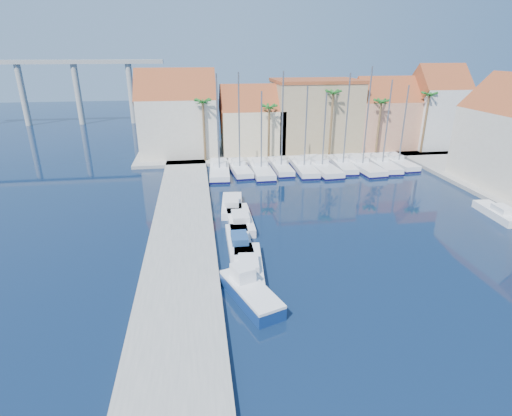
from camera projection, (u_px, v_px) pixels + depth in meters
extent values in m
plane|color=black|center=(324.00, 337.00, 24.57)|extent=(260.00, 260.00, 0.00)
cube|color=gray|center=(182.00, 245.00, 35.67)|extent=(6.00, 77.00, 0.50)
cube|color=gray|center=(296.00, 149.00, 69.98)|extent=(54.00, 16.00, 0.50)
cube|color=navy|center=(251.00, 295.00, 28.01)|extent=(4.02, 6.47, 0.92)
cube|color=white|center=(251.00, 288.00, 27.80)|extent=(4.02, 6.47, 0.20)
cube|color=white|center=(243.00, 273.00, 28.60)|extent=(1.81, 1.99, 1.13)
cube|color=white|center=(248.00, 267.00, 31.80)|extent=(2.82, 7.08, 0.80)
cube|color=white|center=(248.00, 263.00, 30.91)|extent=(1.76, 2.55, 0.60)
cube|color=white|center=(239.00, 242.00, 35.92)|extent=(2.10, 6.37, 0.80)
cube|color=navy|center=(239.00, 238.00, 35.08)|extent=(1.45, 2.24, 0.60)
cube|color=white|center=(240.00, 220.00, 40.59)|extent=(2.38, 7.36, 0.80)
cube|color=white|center=(240.00, 216.00, 39.66)|extent=(1.65, 2.58, 0.60)
cube|color=white|center=(232.00, 205.00, 44.36)|extent=(2.83, 6.91, 0.80)
cube|color=white|center=(232.00, 202.00, 43.48)|extent=(1.74, 2.50, 0.60)
cube|color=white|center=(498.00, 213.00, 42.25)|extent=(2.27, 6.15, 0.80)
cube|color=white|center=(503.00, 209.00, 41.43)|extent=(1.47, 2.19, 0.60)
cube|color=white|center=(220.00, 170.00, 57.04)|extent=(3.24, 10.36, 1.00)
cube|color=#0D0C3E|center=(220.00, 172.00, 57.16)|extent=(3.30, 10.43, 0.28)
cube|color=white|center=(219.00, 163.00, 57.70)|extent=(2.03, 3.17, 0.60)
cylinder|color=slate|center=(218.00, 123.00, 54.05)|extent=(0.20, 0.20, 12.67)
cube|color=white|center=(239.00, 168.00, 57.82)|extent=(3.09, 9.33, 1.00)
cube|color=#0D0C3E|center=(239.00, 171.00, 57.94)|extent=(3.16, 9.39, 0.28)
cube|color=white|center=(238.00, 162.00, 58.36)|extent=(1.88, 2.87, 0.60)
cylinder|color=slate|center=(239.00, 121.00, 54.86)|extent=(0.20, 0.20, 12.79)
cube|color=white|center=(261.00, 169.00, 57.46)|extent=(2.67, 10.15, 1.00)
cube|color=#0D0C3E|center=(261.00, 171.00, 57.58)|extent=(2.73, 10.21, 0.28)
cube|color=white|center=(260.00, 162.00, 58.10)|extent=(1.86, 3.05, 0.60)
cylinder|color=slate|center=(261.00, 130.00, 54.89)|extent=(0.20, 0.20, 10.40)
cube|color=white|center=(281.00, 167.00, 58.54)|extent=(2.32, 8.72, 1.00)
cube|color=#0D0C3E|center=(281.00, 169.00, 58.65)|extent=(2.38, 8.78, 0.28)
cube|color=white|center=(279.00, 160.00, 59.04)|extent=(1.60, 2.62, 0.60)
cylinder|color=slate|center=(282.00, 120.00, 55.57)|extent=(0.20, 0.20, 12.92)
cube|color=white|center=(303.00, 167.00, 58.31)|extent=(2.85, 9.93, 1.00)
cube|color=#0D0C3E|center=(303.00, 170.00, 58.43)|extent=(2.91, 9.99, 0.28)
cube|color=white|center=(302.00, 160.00, 58.93)|extent=(1.88, 3.01, 0.60)
cylinder|color=slate|center=(306.00, 127.00, 55.65)|extent=(0.20, 0.20, 10.98)
cube|color=white|center=(321.00, 167.00, 58.78)|extent=(3.62, 11.21, 1.00)
cube|color=#0D0C3E|center=(321.00, 169.00, 58.90)|extent=(3.68, 11.27, 0.28)
cube|color=white|center=(318.00, 159.00, 59.49)|extent=(2.23, 3.44, 0.60)
cylinder|color=slate|center=(324.00, 130.00, 56.24)|extent=(0.20, 0.20, 10.07)
cube|color=white|center=(342.00, 165.00, 59.60)|extent=(2.93, 9.09, 1.00)
cube|color=#0D0C3E|center=(342.00, 167.00, 59.72)|extent=(2.99, 9.16, 0.28)
cube|color=white|center=(341.00, 158.00, 60.14)|extent=(1.81, 2.79, 0.60)
cylinder|color=slate|center=(347.00, 119.00, 56.68)|extent=(0.20, 0.20, 12.61)
cube|color=white|center=(361.00, 165.00, 59.43)|extent=(3.75, 11.11, 1.00)
cube|color=#0D0C3E|center=(360.00, 167.00, 59.54)|extent=(3.82, 11.17, 0.28)
cube|color=white|center=(358.00, 158.00, 60.12)|extent=(2.26, 3.43, 0.60)
cylinder|color=slate|center=(367.00, 117.00, 56.26)|extent=(0.20, 0.20, 13.48)
cube|color=white|center=(381.00, 164.00, 60.12)|extent=(2.98, 10.09, 1.00)
cube|color=#0D0C3E|center=(381.00, 166.00, 60.24)|extent=(3.04, 10.15, 0.28)
cube|color=white|center=(379.00, 157.00, 60.75)|extent=(1.93, 3.07, 0.60)
cylinder|color=slate|center=(387.00, 122.00, 57.32)|extent=(0.20, 0.20, 11.67)
cube|color=white|center=(397.00, 162.00, 60.98)|extent=(3.01, 9.18, 1.00)
cube|color=#0D0C3E|center=(397.00, 164.00, 61.09)|extent=(3.07, 9.24, 0.28)
cube|color=white|center=(394.00, 156.00, 61.50)|extent=(1.84, 2.82, 0.60)
cylinder|color=slate|center=(404.00, 124.00, 58.38)|extent=(0.20, 0.20, 10.87)
cube|color=beige|center=(178.00, 126.00, 64.58)|extent=(12.00, 9.00, 9.00)
cube|color=brown|center=(176.00, 98.00, 62.92)|extent=(12.30, 9.00, 9.00)
cube|color=beige|center=(252.00, 130.00, 66.59)|extent=(10.00, 8.00, 7.00)
cube|color=brown|center=(252.00, 109.00, 65.30)|extent=(10.30, 8.00, 8.00)
cube|color=tan|center=(314.00, 116.00, 68.27)|extent=(14.00, 10.00, 11.00)
cube|color=brown|center=(316.00, 81.00, 66.15)|extent=(14.20, 10.20, 0.50)
cube|color=tan|center=(382.00, 124.00, 69.55)|extent=(10.00, 8.00, 8.00)
cube|color=brown|center=(385.00, 100.00, 68.07)|extent=(10.30, 8.00, 8.00)
cube|color=silver|center=(434.00, 118.00, 69.49)|extent=(8.00, 8.00, 10.00)
cube|color=brown|center=(439.00, 88.00, 67.64)|extent=(8.30, 8.00, 8.00)
cylinder|color=brown|center=(204.00, 131.00, 60.53)|extent=(0.36, 0.36, 9.00)
sphere|color=#1C6320|center=(203.00, 102.00, 58.93)|extent=(2.60, 2.60, 2.60)
cylinder|color=brown|center=(269.00, 133.00, 62.08)|extent=(0.36, 0.36, 8.00)
sphere|color=#1C6320|center=(269.00, 107.00, 60.66)|extent=(2.60, 2.60, 2.60)
cylinder|color=brown|center=(331.00, 125.00, 63.08)|extent=(0.36, 0.36, 10.00)
sphere|color=#1C6320|center=(333.00, 93.00, 61.29)|extent=(2.60, 2.60, 2.60)
cylinder|color=brown|center=(378.00, 128.00, 64.45)|extent=(0.36, 0.36, 8.50)
sphere|color=#1C6320|center=(381.00, 102.00, 62.93)|extent=(2.60, 2.60, 2.60)
cylinder|color=brown|center=(425.00, 124.00, 65.35)|extent=(0.36, 0.36, 9.50)
sphere|color=#1C6320|center=(429.00, 95.00, 63.66)|extent=(2.60, 2.60, 2.60)
cube|color=#9E9E99|center=(54.00, 62.00, 89.62)|extent=(48.00, 2.20, 0.90)
cylinder|color=#9E9E99|center=(23.00, 95.00, 91.11)|extent=(1.40, 1.40, 14.00)
cylinder|color=#9E9E99|center=(78.00, 94.00, 92.75)|extent=(1.40, 1.40, 14.00)
cylinder|color=#9E9E99|center=(131.00, 93.00, 94.39)|extent=(1.40, 1.40, 14.00)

